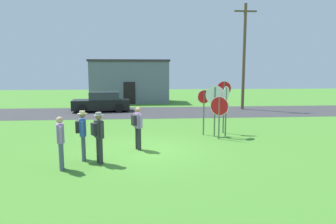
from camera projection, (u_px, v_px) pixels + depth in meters
The scene contains 14 objects.
ground_plane at pixel (147, 150), 11.75m from camera, with size 80.00×80.00×0.00m, color #47842D.
street_asphalt at pixel (145, 112), 22.61m from camera, with size 60.00×6.40×0.01m, color #38383A.
building_background at pixel (130, 81), 29.82m from camera, with size 7.72×4.00×4.19m.
utility_pole at pixel (244, 55), 23.90m from camera, with size 1.80×0.24×8.37m.
parked_car_on_street at pixel (102, 102), 23.08m from camera, with size 4.43×2.28×1.51m.
stop_sign_center_cluster at pixel (224, 98), 14.78m from camera, with size 0.73×0.08×2.61m.
stop_sign_leaning_right at pixel (226, 103), 14.04m from camera, with size 0.43×0.47×2.38m.
stop_sign_nearest at pixel (204, 105), 14.38m from camera, with size 0.66×0.13×2.20m.
stop_sign_far_back at pixel (215, 101), 13.99m from camera, with size 0.83×0.35×2.42m.
stop_sign_tallest at pixel (219, 110), 13.49m from camera, with size 0.72×0.54×1.96m.
person_in_teal at pixel (98, 134), 9.92m from camera, with size 0.45×0.52×1.74m.
person_holding_notes at pixel (82, 132), 10.27m from camera, with size 0.42×0.56×1.74m.
person_with_sunhat at pixel (138, 125), 11.69m from camera, with size 0.45×0.52×1.69m.
person_on_left at pixel (61, 140), 9.29m from camera, with size 0.32×0.55×1.69m.
Camera 1 is at (-0.13, -11.47, 3.07)m, focal length 31.93 mm.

